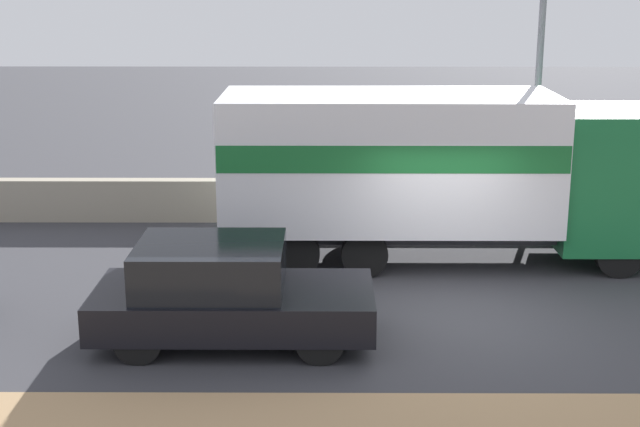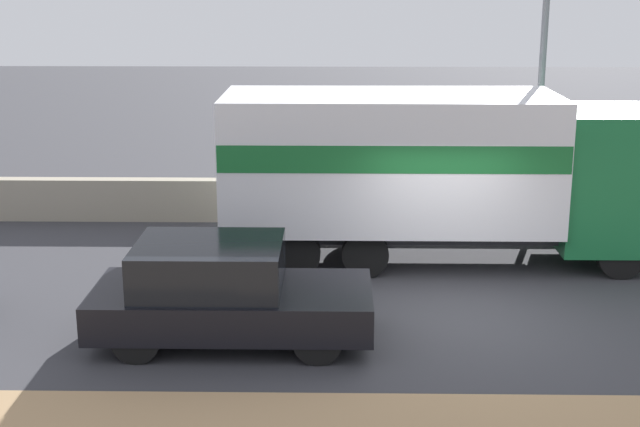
# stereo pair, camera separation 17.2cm
# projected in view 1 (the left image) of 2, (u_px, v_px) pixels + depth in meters

# --- Properties ---
(ground_plane) EXTENTS (80.00, 80.00, 0.00)m
(ground_plane) POSITION_uv_depth(u_px,v_px,m) (451.00, 315.00, 14.29)
(ground_plane) COLOR #38383D
(stone_wall_backdrop) EXTENTS (60.00, 0.35, 0.93)m
(stone_wall_backdrop) POSITION_uv_depth(u_px,v_px,m) (417.00, 201.00, 19.63)
(stone_wall_backdrop) COLOR #A39984
(stone_wall_backdrop) RESTS_ON ground_plane
(street_lamp) EXTENTS (0.56, 0.28, 8.21)m
(street_lamp) POSITION_uv_depth(u_px,v_px,m) (543.00, 6.00, 17.97)
(street_lamp) COLOR slate
(street_lamp) RESTS_ON ground_plane
(box_truck) EXTENTS (8.25, 2.58, 3.17)m
(box_truck) POSITION_uv_depth(u_px,v_px,m) (433.00, 165.00, 16.61)
(box_truck) COLOR #196B38
(box_truck) RESTS_ON ground_plane
(car_hatchback) EXTENTS (4.11, 1.86, 1.51)m
(car_hatchback) POSITION_uv_depth(u_px,v_px,m) (226.00, 293.00, 13.10)
(car_hatchback) COLOR black
(car_hatchback) RESTS_ON ground_plane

